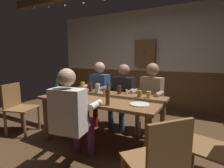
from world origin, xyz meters
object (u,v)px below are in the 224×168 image
(pint_glass_2, at_px, (98,87))
(chair_empty_far_end, at_px, (218,148))
(pint_glass_8, at_px, (97,89))
(wall_dart_cabinet, at_px, (145,53))
(person_0, at_px, (98,89))
(person_1, at_px, (122,93))
(person_2, at_px, (150,95))
(pint_glass_0, at_px, (63,94))
(pint_glass_4, at_px, (105,92))
(pint_glass_6, at_px, (91,88))
(chair_empty_near_left, at_px, (159,164))
(bottle_1, at_px, (108,96))
(person_3, at_px, (72,113))
(condiment_caddy, at_px, (76,91))
(pint_glass_5, at_px, (119,90))
(dining_table, at_px, (103,103))
(table_candle, at_px, (127,92))
(pint_glass_3, at_px, (140,94))
(bottle_0, at_px, (57,89))
(chair_empty_near_right, at_px, (18,107))
(pint_glass_1, at_px, (83,86))
(pint_glass_7, at_px, (149,95))
(plate_0, at_px, (140,104))

(pint_glass_2, bearing_deg, chair_empty_far_end, -22.92)
(pint_glass_8, relative_size, wall_dart_cabinet, 0.21)
(person_0, relative_size, person_1, 1.03)
(person_2, xyz_separation_m, pint_glass_0, (-1.06, -1.04, 0.10))
(pint_glass_2, distance_m, pint_glass_4, 0.51)
(wall_dart_cabinet, bearing_deg, pint_glass_6, -98.90)
(chair_empty_near_left, bearing_deg, bottle_1, 95.85)
(person_2, distance_m, person_3, 1.52)
(condiment_caddy, xyz_separation_m, pint_glass_5, (0.71, 0.25, 0.05))
(dining_table, xyz_separation_m, pint_glass_5, (0.13, 0.31, 0.17))
(table_candle, height_order, pint_glass_4, pint_glass_4)
(wall_dart_cabinet, bearing_deg, pint_glass_2, -98.18)
(condiment_caddy, distance_m, pint_glass_3, 1.11)
(bottle_0, xyz_separation_m, bottle_1, (0.97, -0.08, 0.00))
(bottle_0, distance_m, pint_glass_6, 0.60)
(table_candle, bearing_deg, person_1, 123.93)
(dining_table, distance_m, person_0, 0.90)
(chair_empty_near_right, distance_m, pint_glass_0, 1.05)
(chair_empty_near_left, height_order, pint_glass_1, chair_empty_near_left)
(pint_glass_5, distance_m, pint_glass_7, 0.52)
(pint_glass_1, bearing_deg, dining_table, -28.99)
(wall_dart_cabinet, bearing_deg, bottle_1, -82.02)
(plate_0, xyz_separation_m, wall_dart_cabinet, (-0.73, 2.50, 0.73))
(chair_empty_far_end, relative_size, pint_glass_7, 8.59)
(table_candle, bearing_deg, pint_glass_8, -166.37)
(pint_glass_8, bearing_deg, condiment_caddy, -156.12)
(chair_empty_near_left, distance_m, pint_glass_5, 1.59)
(pint_glass_0, xyz_separation_m, wall_dart_cabinet, (0.44, 2.66, 0.68))
(person_2, relative_size, pint_glass_6, 8.03)
(person_1, distance_m, pint_glass_2, 0.49)
(table_candle, distance_m, bottle_1, 0.72)
(pint_glass_8, bearing_deg, pint_glass_2, 120.95)
(bottle_0, relative_size, wall_dart_cabinet, 0.39)
(pint_glass_8, bearing_deg, person_2, 32.13)
(pint_glass_1, relative_size, pint_glass_4, 1.06)
(dining_table, height_order, plate_0, plate_0)
(chair_empty_near_right, distance_m, pint_glass_5, 1.83)
(chair_empty_near_left, bearing_deg, bottle_0, 110.81)
(person_2, bearing_deg, pint_glass_0, 51.20)
(chair_empty_near_right, height_order, bottle_0, bottle_0)
(pint_glass_3, distance_m, pint_glass_6, 0.91)
(person_3, xyz_separation_m, pint_glass_7, (0.66, 0.96, 0.12))
(chair_empty_near_right, bearing_deg, pint_glass_1, 118.80)
(person_0, xyz_separation_m, wall_dart_cabinet, (0.47, 1.61, 0.77))
(chair_empty_far_end, relative_size, pint_glass_0, 7.44)
(pint_glass_1, relative_size, pint_glass_7, 1.38)
(dining_table, relative_size, bottle_1, 6.42)
(plate_0, relative_size, bottle_1, 0.87)
(pint_glass_2, height_order, pint_glass_6, pint_glass_6)
(plate_0, relative_size, pint_glass_5, 1.74)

